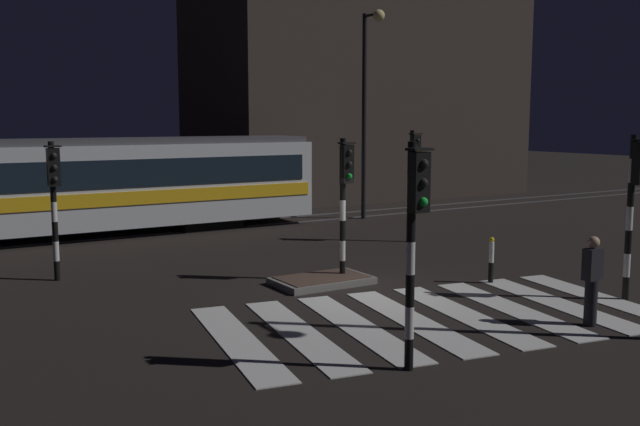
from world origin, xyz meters
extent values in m
plane|color=black|center=(0.00, 0.00, 0.00)|extent=(120.00, 120.00, 0.00)
cube|color=#59595E|center=(0.00, 10.49, 0.01)|extent=(80.00, 0.12, 0.03)
cube|color=#59595E|center=(0.00, 11.93, 0.01)|extent=(80.00, 0.12, 0.03)
cube|color=silver|center=(-4.00, -1.59, 0.01)|extent=(1.51, 4.75, 0.02)
cube|color=silver|center=(-2.86, -1.79, 0.01)|extent=(1.51, 4.75, 0.02)
cube|color=silver|center=(-1.72, -1.99, 0.01)|extent=(1.51, 4.75, 0.02)
cube|color=silver|center=(-0.57, -2.20, 0.01)|extent=(1.51, 4.75, 0.02)
cube|color=silver|center=(0.57, -2.40, 0.01)|extent=(1.51, 4.75, 0.02)
cube|color=silver|center=(1.72, -2.60, 0.01)|extent=(1.51, 4.75, 0.02)
cube|color=silver|center=(2.86, -2.80, 0.01)|extent=(1.51, 4.75, 0.02)
cube|color=silver|center=(4.00, -3.01, 0.01)|extent=(1.51, 4.75, 0.02)
cube|color=slate|center=(-0.43, 1.35, 0.08)|extent=(2.27, 1.36, 0.16)
cube|color=#4C382D|center=(-0.43, 1.35, 0.17)|extent=(2.04, 1.22, 0.02)
cylinder|color=black|center=(0.20, 1.41, 0.24)|extent=(0.14, 0.14, 0.49)
cylinder|color=white|center=(0.20, 1.41, 0.73)|extent=(0.14, 0.14, 0.49)
cylinder|color=black|center=(0.20, 1.41, 1.22)|extent=(0.14, 0.14, 0.49)
cylinder|color=white|center=(0.20, 1.41, 1.71)|extent=(0.14, 0.14, 0.49)
cylinder|color=black|center=(0.20, 1.41, 2.20)|extent=(0.14, 0.14, 0.49)
cylinder|color=white|center=(0.20, 1.41, 2.69)|extent=(0.14, 0.14, 0.49)
cylinder|color=black|center=(0.20, 1.41, 3.18)|extent=(0.14, 0.14, 0.49)
cube|color=black|center=(0.20, 1.24, 2.83)|extent=(0.28, 0.20, 0.90)
sphere|color=black|center=(0.20, 1.13, 3.11)|extent=(0.14, 0.14, 0.14)
sphere|color=black|center=(0.20, 1.13, 2.83)|extent=(0.14, 0.14, 0.14)
sphere|color=green|center=(0.20, 1.13, 2.55)|extent=(0.14, 0.14, 0.14)
cube|color=black|center=(0.20, 1.24, 3.32)|extent=(0.36, 0.24, 0.04)
cylinder|color=black|center=(5.12, 4.91, 0.25)|extent=(0.14, 0.14, 0.50)
cylinder|color=white|center=(5.12, 4.91, 0.76)|extent=(0.14, 0.14, 0.50)
cylinder|color=black|center=(5.12, 4.91, 1.26)|extent=(0.14, 0.14, 0.50)
cylinder|color=white|center=(5.12, 4.91, 1.77)|extent=(0.14, 0.14, 0.50)
cylinder|color=black|center=(5.12, 4.91, 2.27)|extent=(0.14, 0.14, 0.50)
cylinder|color=white|center=(5.12, 4.91, 2.78)|extent=(0.14, 0.14, 0.50)
cylinder|color=black|center=(5.12, 4.91, 3.28)|extent=(0.14, 0.14, 0.50)
cube|color=black|center=(5.12, 4.74, 2.93)|extent=(0.28, 0.20, 0.90)
sphere|color=black|center=(5.12, 4.63, 3.21)|extent=(0.14, 0.14, 0.14)
sphere|color=orange|center=(5.12, 4.63, 2.93)|extent=(0.14, 0.14, 0.14)
sphere|color=black|center=(5.12, 4.63, 2.65)|extent=(0.14, 0.14, 0.14)
cube|color=black|center=(5.12, 4.74, 3.42)|extent=(0.36, 0.24, 0.04)
cylinder|color=black|center=(-2.36, -4.33, 0.25)|extent=(0.14, 0.14, 0.51)
cylinder|color=white|center=(-2.36, -4.33, 0.76)|extent=(0.14, 0.14, 0.51)
cylinder|color=black|center=(-2.36, -4.33, 1.26)|extent=(0.14, 0.14, 0.51)
cylinder|color=white|center=(-2.36, -4.33, 1.77)|extent=(0.14, 0.14, 0.51)
cylinder|color=black|center=(-2.36, -4.33, 2.28)|extent=(0.14, 0.14, 0.51)
cylinder|color=white|center=(-2.36, -4.33, 2.78)|extent=(0.14, 0.14, 0.51)
cylinder|color=black|center=(-2.36, -4.33, 3.29)|extent=(0.14, 0.14, 0.51)
cube|color=black|center=(-2.36, -4.50, 2.94)|extent=(0.28, 0.20, 0.90)
sphere|color=black|center=(-2.36, -4.61, 3.22)|extent=(0.14, 0.14, 0.14)
sphere|color=black|center=(-2.36, -4.61, 2.94)|extent=(0.14, 0.14, 0.14)
sphere|color=green|center=(-2.36, -4.61, 2.66)|extent=(0.14, 0.14, 0.14)
cube|color=black|center=(-2.36, -4.50, 3.43)|extent=(0.36, 0.24, 0.04)
cylinder|color=black|center=(-5.67, 5.05, 0.24)|extent=(0.14, 0.14, 0.48)
cylinder|color=white|center=(-5.67, 5.05, 0.72)|extent=(0.14, 0.14, 0.48)
cylinder|color=black|center=(-5.67, 5.05, 1.20)|extent=(0.14, 0.14, 0.48)
cylinder|color=white|center=(-5.67, 5.05, 1.68)|extent=(0.14, 0.14, 0.48)
cylinder|color=black|center=(-5.67, 5.05, 2.16)|extent=(0.14, 0.14, 0.48)
cylinder|color=white|center=(-5.67, 5.05, 2.63)|extent=(0.14, 0.14, 0.48)
cylinder|color=black|center=(-5.67, 5.05, 3.11)|extent=(0.14, 0.14, 0.48)
cube|color=black|center=(-5.67, 4.88, 2.75)|extent=(0.28, 0.20, 0.90)
sphere|color=black|center=(-5.67, 4.77, 3.03)|extent=(0.14, 0.14, 0.14)
sphere|color=black|center=(-5.67, 4.77, 2.75)|extent=(0.14, 0.14, 0.14)
sphere|color=black|center=(-5.67, 4.77, 2.47)|extent=(0.14, 0.14, 0.14)
cube|color=black|center=(-5.67, 4.88, 3.24)|extent=(0.36, 0.24, 0.04)
cylinder|color=black|center=(4.37, -3.35, 0.25)|extent=(0.14, 0.14, 0.51)
cylinder|color=white|center=(4.37, -3.35, 0.76)|extent=(0.14, 0.14, 0.51)
cylinder|color=black|center=(4.37, -3.35, 1.27)|extent=(0.14, 0.14, 0.51)
cylinder|color=white|center=(4.37, -3.35, 1.78)|extent=(0.14, 0.14, 0.51)
cylinder|color=black|center=(4.37, -3.35, 2.29)|extent=(0.14, 0.14, 0.51)
cylinder|color=white|center=(4.37, -3.35, 2.79)|extent=(0.14, 0.14, 0.51)
cylinder|color=black|center=(4.37, -3.35, 3.30)|extent=(0.14, 0.14, 0.51)
cube|color=black|center=(4.37, -3.52, 2.96)|extent=(0.28, 0.20, 0.90)
cylinder|color=black|center=(6.92, 10.10, 3.93)|extent=(0.18, 0.18, 7.86)
cylinder|color=black|center=(6.92, 9.65, 7.76)|extent=(0.10, 0.90, 0.10)
sphere|color=#F9E08C|center=(6.92, 9.20, 7.68)|extent=(0.44, 0.44, 0.44)
cube|color=silver|center=(-3.94, 11.21, 1.70)|extent=(16.83, 2.50, 2.70)
cube|color=yellow|center=(-3.94, 9.94, 1.35)|extent=(16.49, 0.04, 0.44)
cube|color=yellow|center=(-3.94, 12.48, 1.35)|extent=(16.49, 0.04, 0.44)
cube|color=black|center=(-3.94, 9.95, 2.15)|extent=(15.99, 0.03, 0.90)
cube|color=#4C4C51|center=(-3.94, 11.21, 3.15)|extent=(16.49, 2.30, 0.20)
cube|color=black|center=(0.69, 11.21, 0.17)|extent=(2.20, 2.00, 0.35)
sphere|color=#F9F2CC|center=(4.53, 11.21, 1.30)|extent=(0.24, 0.24, 0.24)
cylinder|color=black|center=(2.08, -4.23, 0.44)|extent=(0.24, 0.24, 0.88)
cube|color=black|center=(2.08, -4.23, 1.18)|extent=(0.36, 0.22, 0.60)
sphere|color=tan|center=(2.08, -4.23, 1.60)|extent=(0.22, 0.22, 0.22)
cylinder|color=black|center=(3.06, -0.67, 0.25)|extent=(0.12, 0.12, 0.50)
cylinder|color=white|center=(3.06, -0.67, 0.75)|extent=(0.12, 0.12, 0.50)
sphere|color=yellow|center=(3.06, -0.67, 1.05)|extent=(0.12, 0.12, 0.12)
cube|color=#382D28|center=(12.17, 18.03, 6.58)|extent=(16.54, 8.00, 13.15)
camera|label=1|loc=(-9.14, -12.71, 3.86)|focal=40.12mm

